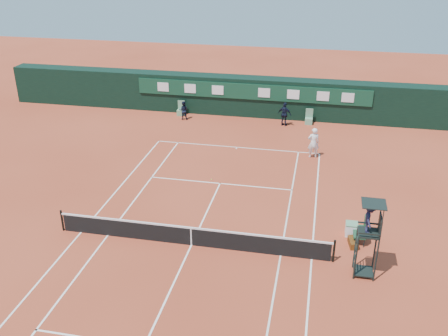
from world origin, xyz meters
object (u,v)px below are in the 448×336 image
at_px(tennis_net, 191,236).
at_px(player_bench, 362,229).
at_px(player, 313,143).
at_px(cooler, 351,229).
at_px(umpire_chair, 370,224).

bearing_deg(tennis_net, player_bench, 14.38).
distance_m(tennis_net, player, 12.34).
bearing_deg(tennis_net, player, 65.84).
bearing_deg(player, player_bench, 93.28).
relative_size(tennis_net, cooler, 20.00).
xyz_separation_m(tennis_net, cooler, (7.23, 2.35, -0.18)).
distance_m(tennis_net, player_bench, 7.91).
bearing_deg(cooler, player, 103.77).
relative_size(umpire_chair, player, 1.72).
bearing_deg(cooler, umpire_chair, -82.28).
distance_m(umpire_chair, cooler, 3.70).
height_order(tennis_net, player, player).
xyz_separation_m(umpire_chair, cooler, (-0.41, 3.00, -2.13)).
bearing_deg(tennis_net, cooler, 18.05).
relative_size(player_bench, player, 0.60).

